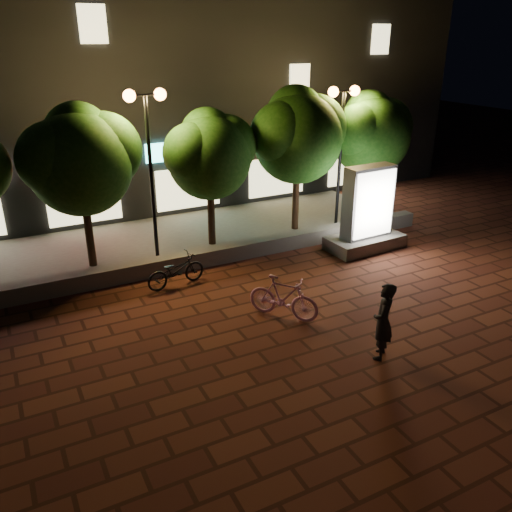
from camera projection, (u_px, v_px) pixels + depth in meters
ground at (277, 319)px, 13.31m from camera, size 80.00×80.00×0.00m
retaining_wall at (215, 255)px, 16.49m from camera, size 16.00×0.45×0.50m
sidewalk at (187, 237)px, 18.62m from camera, size 16.00×5.00×0.08m
building_block at (127, 78)px, 22.00m from camera, size 28.00×8.12×11.30m
tree_left at (81, 157)px, 14.99m from camera, size 3.60×3.00×4.89m
tree_mid at (210, 152)px, 16.76m from camera, size 3.24×2.70×4.50m
tree_right at (298, 132)px, 18.02m from camera, size 3.72×3.10×5.07m
tree_far_right at (371, 131)px, 19.44m from camera, size 3.48×2.90×4.76m
street_lamp_left at (148, 132)px, 15.37m from camera, size 1.26×0.36×5.18m
street_lamp_right at (342, 121)px, 18.37m from camera, size 1.26×0.36×4.98m
ad_kiosk at (367, 216)px, 17.29m from camera, size 2.66×1.42×2.82m
scooter_pink at (283, 297)px, 13.18m from camera, size 1.55×1.80×1.12m
rider at (383, 321)px, 11.40m from camera, size 0.78×0.76×1.80m
scooter_parked at (176, 271)px, 14.90m from camera, size 1.85×0.89×0.93m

